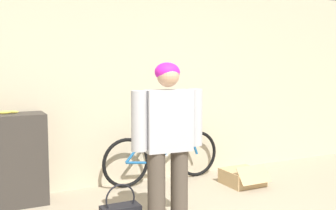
{
  "coord_description": "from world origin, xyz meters",
  "views": [
    {
      "loc": [
        -1.75,
        -2.04,
        1.51
      ],
      "look_at": [
        -0.18,
        1.12,
        1.17
      ],
      "focal_mm": 42.0,
      "sensor_mm": 36.0,
      "label": 1
    }
  ],
  "objects": [
    {
      "name": "person",
      "position": [
        -0.18,
        1.12,
        0.87
      ],
      "size": [
        0.7,
        0.23,
        1.55
      ],
      "rotation": [
        0.0,
        0.0,
        -0.07
      ],
      "color": "#4C4238",
      "rests_on": "ground_plane"
    },
    {
      "name": "banana",
      "position": [
        -1.46,
        2.52,
        1.02
      ],
      "size": [
        0.29,
        0.08,
        0.04
      ],
      "color": "#EAD64C",
      "rests_on": "side_shelf"
    },
    {
      "name": "wall_back",
      "position": [
        0.0,
        2.72,
        1.3
      ],
      "size": [
        8.0,
        0.07,
        2.6
      ],
      "color": "beige",
      "rests_on": "ground_plane"
    },
    {
      "name": "bicycle",
      "position": [
        0.44,
        2.53,
        0.34
      ],
      "size": [
        1.69,
        0.46,
        0.7
      ],
      "rotation": [
        0.0,
        0.0,
        0.05
      ],
      "color": "black",
      "rests_on": "ground_plane"
    },
    {
      "name": "cardboard_box",
      "position": [
        1.3,
        1.95,
        0.1
      ],
      "size": [
        0.46,
        0.53,
        0.28
      ],
      "color": "tan",
      "rests_on": "ground_plane"
    }
  ]
}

